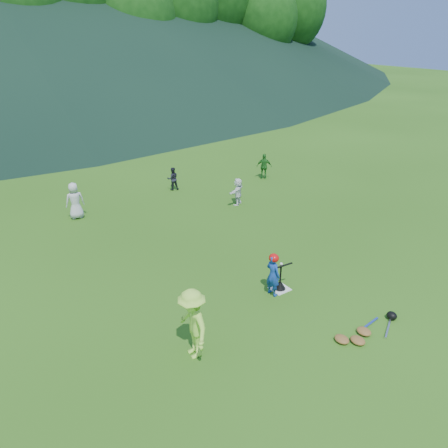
# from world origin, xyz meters

# --- Properties ---
(ground) EXTENTS (120.00, 120.00, 0.00)m
(ground) POSITION_xyz_m (0.00, 0.00, 0.00)
(ground) COLOR #295513
(ground) RESTS_ON ground
(home_plate) EXTENTS (0.45, 0.45, 0.02)m
(home_plate) POSITION_xyz_m (0.00, 0.00, 0.01)
(home_plate) COLOR silver
(home_plate) RESTS_ON ground
(baseball) EXTENTS (0.08, 0.08, 0.08)m
(baseball) POSITION_xyz_m (0.00, 0.00, 0.74)
(baseball) COLOR white
(baseball) RESTS_ON batting_tee
(batter_child) EXTENTS (0.31, 0.43, 1.12)m
(batter_child) POSITION_xyz_m (-0.32, -0.06, 0.56)
(batter_child) COLOR #163D9D
(batter_child) RESTS_ON ground
(adult_coach) EXTENTS (0.69, 1.06, 1.54)m
(adult_coach) POSITION_xyz_m (-3.09, -0.83, 0.77)
(adult_coach) COLOR #AFF447
(adult_coach) RESTS_ON ground
(fielder_a) EXTENTS (0.67, 0.48, 1.29)m
(fielder_a) POSITION_xyz_m (-2.80, 7.50, 0.64)
(fielder_a) COLOR silver
(fielder_a) RESTS_ON ground
(fielder_b) EXTENTS (0.54, 0.47, 0.95)m
(fielder_b) POSITION_xyz_m (1.36, 8.10, 0.48)
(fielder_b) COLOR black
(fielder_b) RESTS_ON ground
(fielder_c) EXTENTS (0.68, 0.62, 1.11)m
(fielder_c) POSITION_xyz_m (5.32, 7.06, 0.56)
(fielder_c) COLOR #226D20
(fielder_c) RESTS_ON ground
(fielder_d) EXTENTS (0.98, 0.73, 1.03)m
(fielder_d) POSITION_xyz_m (2.58, 5.29, 0.51)
(fielder_d) COLOR white
(fielder_d) RESTS_ON ground
(batting_tee) EXTENTS (0.30, 0.30, 0.68)m
(batting_tee) POSITION_xyz_m (0.00, 0.00, 0.13)
(batting_tee) COLOR black
(batting_tee) RESTS_ON home_plate
(batter_gear) EXTENTS (0.73, 0.26, 0.48)m
(batter_gear) POSITION_xyz_m (-0.29, -0.06, 1.01)
(batter_gear) COLOR red
(batter_gear) RESTS_ON ground
(equipment_pile) EXTENTS (1.80, 0.68, 0.19)m
(equipment_pile) POSITION_xyz_m (0.32, -2.41, 0.07)
(equipment_pile) COLOR olive
(equipment_pile) RESTS_ON ground
(outfield_fence) EXTENTS (70.07, 0.08, 1.33)m
(outfield_fence) POSITION_xyz_m (0.00, 28.00, 0.70)
(outfield_fence) COLOR gray
(outfield_fence) RESTS_ON ground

